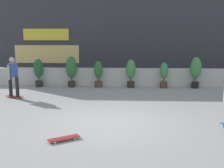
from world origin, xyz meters
TOP-DOWN VIEW (x-y plane):
  - ground_plane at (0.00, 0.00)m, footprint 48.00×48.00m
  - planter_wall at (0.00, 6.00)m, footprint 18.00×0.40m
  - building_backdrop at (-0.01, 10.00)m, footprint 20.00×2.08m
  - potted_plant_0 at (-3.87, 5.55)m, footprint 0.47×0.47m
  - potted_plant_1 at (-2.21, 5.55)m, footprint 0.54×0.54m
  - potted_plant_2 at (-0.86, 5.55)m, footprint 0.42×0.42m
  - potted_plant_3 at (0.75, 5.55)m, footprint 0.47×0.47m
  - potted_plant_4 at (2.38, 5.55)m, footprint 0.40×0.40m
  - potted_plant_5 at (3.92, 5.55)m, footprint 0.53×0.53m
  - skater_mid_plaza at (-4.13, 3.02)m, footprint 0.82×0.53m
  - skateboard_near_camera at (-1.07, -1.53)m, footprint 0.79×0.59m

SIDE VIEW (x-z plane):
  - ground_plane at x=0.00m, z-range 0.00..0.00m
  - skateboard_near_camera at x=-1.07m, z-range 0.02..0.10m
  - planter_wall at x=0.00m, z-range 0.00..0.90m
  - potted_plant_4 at x=2.38m, z-range 0.06..1.32m
  - potted_plant_2 at x=-0.86m, z-range 0.08..1.39m
  - potted_plant_3 at x=0.75m, z-range 0.10..1.50m
  - potted_plant_0 at x=-3.87m, z-range 0.10..1.51m
  - potted_plant_5 at x=3.92m, z-range 0.13..1.66m
  - potted_plant_1 at x=-2.21m, z-range 0.13..1.68m
  - skater_mid_plaza at x=-4.13m, z-range 0.09..1.79m
  - building_backdrop at x=-0.01m, z-range 0.00..6.50m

